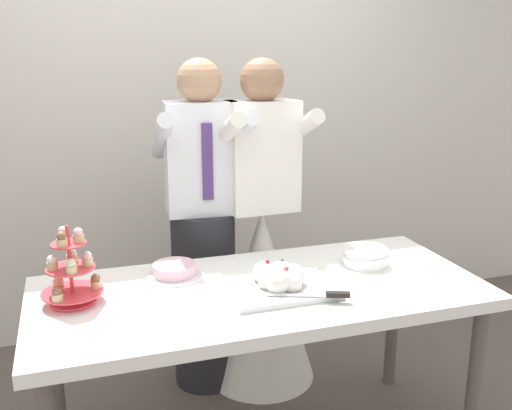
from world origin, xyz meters
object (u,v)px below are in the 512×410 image
(person_bride, at_px, (262,273))
(cupcake_stand, at_px, (71,273))
(main_cake_tray, at_px, (280,281))
(plate_stack, at_px, (365,256))
(dessert_table, at_px, (261,304))
(round_cake, at_px, (174,271))
(person_groom, at_px, (203,246))

(person_bride, bearing_deg, cupcake_stand, -150.42)
(main_cake_tray, height_order, plate_stack, main_cake_tray)
(dessert_table, xyz_separation_m, plate_stack, (0.52, 0.09, 0.11))
(round_cake, distance_m, person_bride, 0.68)
(round_cake, bearing_deg, dessert_table, -34.61)
(person_bride, bearing_deg, plate_stack, -58.02)
(main_cake_tray, relative_size, person_bride, 0.26)
(round_cake, relative_size, person_groom, 0.14)
(plate_stack, distance_m, round_cake, 0.83)
(dessert_table, height_order, person_bride, person_bride)
(round_cake, bearing_deg, cupcake_stand, -161.14)
(round_cake, bearing_deg, person_bride, 36.79)
(dessert_table, relative_size, person_bride, 1.08)
(main_cake_tray, bearing_deg, round_cake, 143.31)
(cupcake_stand, xyz_separation_m, person_groom, (0.63, 0.57, -0.15))
(dessert_table, relative_size, main_cake_tray, 4.21)
(cupcake_stand, distance_m, main_cake_tray, 0.79)
(plate_stack, distance_m, person_groom, 0.82)
(dessert_table, distance_m, person_bride, 0.64)
(main_cake_tray, height_order, person_bride, person_bride)
(cupcake_stand, height_order, round_cake, cupcake_stand)
(dessert_table, bearing_deg, plate_stack, 10.31)
(round_cake, height_order, person_bride, person_bride)
(cupcake_stand, xyz_separation_m, main_cake_tray, (0.78, -0.14, -0.08))
(cupcake_stand, height_order, person_bride, person_bride)
(dessert_table, height_order, round_cake, round_cake)
(plate_stack, relative_size, person_bride, 0.12)
(dessert_table, distance_m, round_cake, 0.39)
(plate_stack, bearing_deg, cupcake_stand, -179.04)
(dessert_table, height_order, plate_stack, plate_stack)
(dessert_table, distance_m, person_groom, 0.65)
(person_groom, bearing_deg, dessert_table, -82.29)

